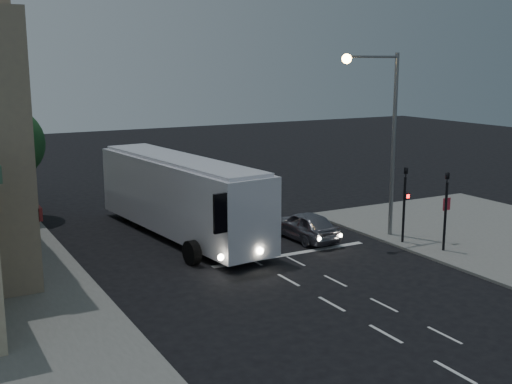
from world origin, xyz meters
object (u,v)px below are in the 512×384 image
car_sedan_b (218,186)px  traffic_signal_main (405,195)px  car_suv (305,225)px  streetlight (384,124)px  traffic_signal_side (446,202)px  tour_bus (180,194)px  regulatory_sign (446,213)px  street_tree (7,140)px  car_sedan_c (181,173)px  car_extra (156,162)px  car_sedan_a (248,204)px

car_sedan_b → traffic_signal_main: size_ratio=1.14×
car_suv → streetlight: streetlight is taller
traffic_signal_main → streetlight: 3.61m
traffic_signal_side → streetlight: bearing=105.7°
car_suv → streetlight: (3.44, -1.60, 5.01)m
car_suv → car_sedan_b: 11.59m
tour_bus → traffic_signal_main: size_ratio=3.26×
streetlight → regulatory_sign: bearing=-51.3°
car_suv → traffic_signal_main: traffic_signal_main is taller
street_tree → tour_bus: bearing=-48.0°
car_suv → car_sedan_c: car_suv is taller
traffic_signal_main → regulatory_sign: traffic_signal_main is taller
traffic_signal_main → streetlight: size_ratio=0.46×
tour_bus → streetlight: 10.62m
car_extra → street_tree: street_tree is taller
car_sedan_c → car_extra: bearing=-108.5°
car_extra → traffic_signal_main: (3.09, -25.81, 1.62)m
regulatory_sign → streetlight: streetlight is taller
car_sedan_a → car_sedan_b: car_sedan_a is taller
tour_bus → car_extra: bearing=67.0°
car_extra → regulatory_sign: (4.79, -26.82, 0.80)m
car_suv → car_sedan_b: (0.78, 11.56, -0.05)m
car_suv → regulatory_sign: bearing=140.6°
car_sedan_b → streetlight: size_ratio=0.52×
car_sedan_b → tour_bus: bearing=41.1°
tour_bus → car_sedan_c: tour_bus is taller
car_extra → car_sedan_c: bearing=106.3°
car_extra → street_tree: (-12.72, -11.56, 3.70)m
streetlight → traffic_signal_main: bearing=-79.8°
traffic_signal_main → traffic_signal_side: 2.10m
car_sedan_c → traffic_signal_main: traffic_signal_main is taller
car_sedan_b → car_suv: bearing=73.7°
car_suv → car_extra: size_ratio=0.88×
car_sedan_c → street_tree: 14.68m
car_sedan_b → car_sedan_c: (-0.19, 5.97, 0.02)m
traffic_signal_side → street_tree: bearing=135.5°
tour_bus → street_tree: size_ratio=2.16×
streetlight → street_tree: 20.19m
regulatory_sign → car_sedan_c: bearing=102.6°
car_suv → car_extra: 22.79m
car_sedan_b → traffic_signal_main: traffic_signal_main is taller
car_extra → regulatory_sign: size_ratio=2.19×
car_sedan_b → streetlight: bearing=89.0°
car_sedan_c → regulatory_sign: regulatory_sign is taller
car_suv → traffic_signal_main: (3.69, -3.02, 1.70)m
car_sedan_c → tour_bus: bearing=49.2°
tour_bus → car_sedan_a: (5.04, 2.20, -1.48)m
car_suv → regulatory_sign: size_ratio=1.93×
car_sedan_c → street_tree: size_ratio=0.81×
regulatory_sign → streetlight: bearing=128.7°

